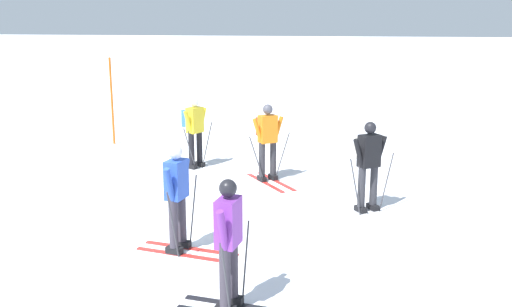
{
  "coord_description": "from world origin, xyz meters",
  "views": [
    {
      "loc": [
        3.79,
        -8.61,
        3.66
      ],
      "look_at": [
        2.28,
        2.71,
        0.9
      ],
      "focal_mm": 41.48,
      "sensor_mm": 36.0,
      "label": 1
    }
  ],
  "objects_px": {
    "skier_orange": "(267,138)",
    "skier_yellow": "(194,129)",
    "skier_black": "(368,162)",
    "skier_purple": "(229,242)",
    "skier_blue": "(177,195)",
    "trail_marker_pole": "(112,101)"
  },
  "relations": [
    {
      "from": "skier_orange",
      "to": "skier_yellow",
      "type": "bearing_deg",
      "value": 155.13
    },
    {
      "from": "skier_yellow",
      "to": "skier_black",
      "type": "height_order",
      "value": "same"
    },
    {
      "from": "skier_orange",
      "to": "skier_yellow",
      "type": "xyz_separation_m",
      "value": [
        -1.83,
        0.85,
        -0.0
      ]
    },
    {
      "from": "skier_purple",
      "to": "skier_blue",
      "type": "distance_m",
      "value": 2.07
    },
    {
      "from": "skier_yellow",
      "to": "skier_purple",
      "type": "xyz_separation_m",
      "value": [
        2.03,
        -6.71,
        -0.04
      ]
    },
    {
      "from": "skier_blue",
      "to": "skier_purple",
      "type": "bearing_deg",
      "value": -57.29
    },
    {
      "from": "skier_blue",
      "to": "skier_yellow",
      "type": "bearing_deg",
      "value": 100.44
    },
    {
      "from": "skier_black",
      "to": "skier_blue",
      "type": "xyz_separation_m",
      "value": [
        -2.99,
        -2.31,
        -0.04
      ]
    },
    {
      "from": "skier_orange",
      "to": "skier_purple",
      "type": "bearing_deg",
      "value": -87.99
    },
    {
      "from": "skier_purple",
      "to": "skier_blue",
      "type": "bearing_deg",
      "value": 122.71
    },
    {
      "from": "skier_black",
      "to": "skier_blue",
      "type": "bearing_deg",
      "value": -142.26
    },
    {
      "from": "skier_blue",
      "to": "skier_orange",
      "type": "bearing_deg",
      "value": 77.53
    },
    {
      "from": "skier_yellow",
      "to": "trail_marker_pole",
      "type": "bearing_deg",
      "value": 141.52
    },
    {
      "from": "trail_marker_pole",
      "to": "skier_orange",
      "type": "bearing_deg",
      "value": -33.69
    },
    {
      "from": "skier_black",
      "to": "trail_marker_pole",
      "type": "relative_size",
      "value": 0.71
    },
    {
      "from": "skier_orange",
      "to": "skier_yellow",
      "type": "distance_m",
      "value": 2.01
    },
    {
      "from": "skier_black",
      "to": "skier_purple",
      "type": "xyz_separation_m",
      "value": [
        -1.87,
        -4.05,
        -0.04
      ]
    },
    {
      "from": "skier_purple",
      "to": "trail_marker_pole",
      "type": "distance_m",
      "value": 10.27
    },
    {
      "from": "skier_black",
      "to": "skier_blue",
      "type": "relative_size",
      "value": 1.0
    },
    {
      "from": "skier_yellow",
      "to": "skier_blue",
      "type": "xyz_separation_m",
      "value": [
        0.92,
        -4.97,
        -0.04
      ]
    },
    {
      "from": "skier_black",
      "to": "skier_purple",
      "type": "relative_size",
      "value": 1.0
    },
    {
      "from": "skier_black",
      "to": "skier_purple",
      "type": "height_order",
      "value": "same"
    }
  ]
}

